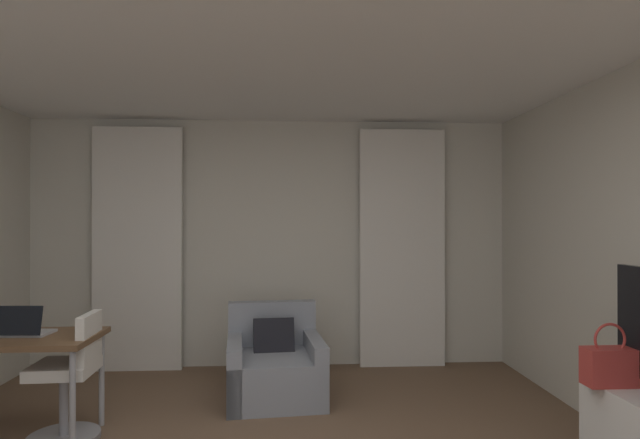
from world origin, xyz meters
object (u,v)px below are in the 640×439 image
at_px(desk, 3,346).
at_px(laptop, 24,329).
at_px(desk_chair, 70,384).
at_px(armchair, 274,367).
at_px(handbag_primary, 610,365).

height_order(desk, laptop, laptop).
distance_m(desk_chair, laptop, 0.50).
bearing_deg(armchair, laptop, -155.23).
height_order(laptop, handbag_primary, laptop).
relative_size(desk_chair, handbag_primary, 2.39).
bearing_deg(desk, desk_chair, 0.13).
xyz_separation_m(desk, laptop, (0.13, 0.01, 0.11)).
relative_size(armchair, desk_chair, 1.07).
xyz_separation_m(desk, handbag_primary, (3.86, -0.76, 0.02)).
relative_size(armchair, laptop, 2.83).
distance_m(armchair, handbag_primary, 2.59).
bearing_deg(desk_chair, armchair, 29.93).
bearing_deg(armchair, desk, -156.44).
height_order(desk, handbag_primary, handbag_primary).
relative_size(desk_chair, laptop, 2.65).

